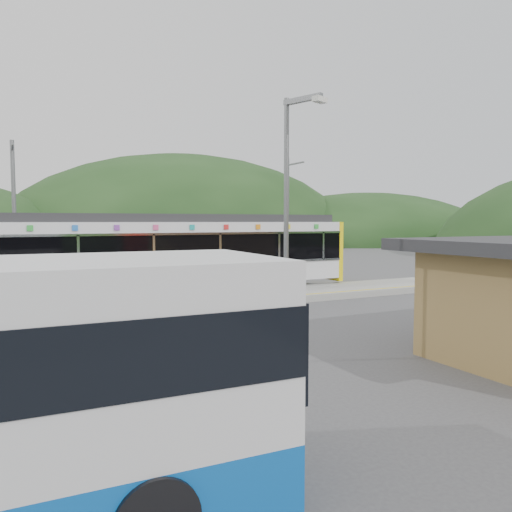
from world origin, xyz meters
name	(u,v)px	position (x,y,z in m)	size (l,w,h in m)	color
ground	(239,318)	(0.00, 0.00, 0.00)	(120.00, 120.00, 0.00)	#4C4C4F
hills	(306,289)	(6.19, 5.29, 0.00)	(146.00, 149.00, 26.00)	#1E3D19
platform	(206,300)	(0.00, 3.30, 0.15)	(26.00, 3.20, 0.30)	#9E9E99
yellow_line	(217,301)	(0.00, 2.00, 0.30)	(26.00, 0.10, 0.01)	yellow
train	(134,252)	(-2.32, 6.00, 2.06)	(20.44, 3.01, 3.74)	black
catenary_mast_west	(14,216)	(-7.00, 8.56, 3.65)	(0.18, 1.80, 7.00)	slate
catenary_mast_east	(288,217)	(7.00, 8.56, 3.65)	(0.18, 1.80, 7.00)	slate
lamp_post	(289,207)	(-1.32, -5.78, 3.77)	(0.48, 1.16, 6.33)	slate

